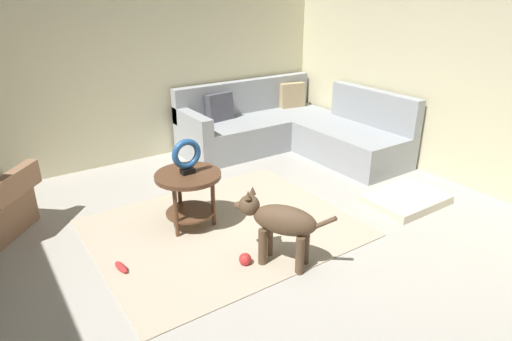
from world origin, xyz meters
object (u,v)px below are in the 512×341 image
Objects in this scene: dog_toy_ball at (245,259)px; dog_toy_bone at (121,267)px; dog at (279,222)px; torus_sculpture at (187,156)px; side_table at (189,186)px; dog_bed_mat at (405,199)px; sectional_couch at (290,130)px.

dog_toy_ball is 0.57× the size of dog_toy_bone.
dog reaches higher than dog_toy_ball.
dog_toy_bone is (-0.77, -0.32, -0.68)m from torus_sculpture.
dog_bed_mat is (2.06, -0.83, -0.37)m from side_table.
dog_bed_mat is at bearing -21.88° from side_table.
side_table is at bearing -151.70° from sectional_couch.
sectional_couch is at bearing 26.80° from dog_toy_bone.
side_table reaches higher than dog_toy_bone.
dog is at bearing -130.35° from sectional_couch.
dog is at bearing -71.04° from torus_sculpture.
dog is at bearing -176.32° from dog_bed_mat.
torus_sculpture is at bearing -151.70° from sectional_couch.
sectional_couch is at bearing 89.84° from dog_bed_mat.
dog is 7.19× the size of dog_toy_ball.
sectional_couch reaches higher than torus_sculpture.
dog is (0.32, -0.94, -0.33)m from torus_sculpture.
torus_sculpture is 3.18× the size of dog_toy_ball.
torus_sculpture reaches higher than side_table.
side_table is 0.29m from torus_sculpture.
torus_sculpture is (-2.07, -1.11, 0.42)m from sectional_couch.
dog is (-1.74, -0.11, 0.33)m from dog_bed_mat.
sectional_couch is 3.05× the size of dog.
side_table is at bearing 95.52° from dog_toy_ball.
torus_sculpture is 0.44× the size of dog.
side_table is 0.81× the size of dog.
dog reaches higher than dog_bed_mat.
side_table is 1.84× the size of torus_sculpture.
dog reaches higher than dog_toy_bone.
dog_bed_mat is at bearing -29.60° from dog.
side_table is 2.25m from dog_bed_mat.
dog_bed_mat is 1.77m from dog.
sectional_couch is 2.39m from torus_sculpture.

